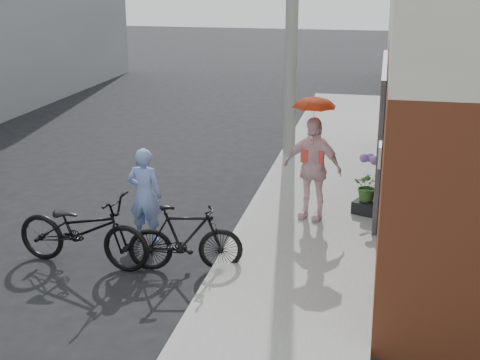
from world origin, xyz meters
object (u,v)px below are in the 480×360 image
(officer, at_px, (145,195))
(kimono_woman, at_px, (312,168))
(bike_right, at_px, (185,238))
(planter, at_px, (367,207))
(bike_left, at_px, (83,230))
(utility_pole, at_px, (292,4))

(officer, height_order, kimono_woman, kimono_woman)
(bike_right, xyz_separation_m, planter, (2.53, 2.69, -0.27))
(officer, bearing_deg, kimono_woman, -148.63)
(officer, relative_size, bike_right, 0.93)
(officer, height_order, bike_right, officer)
(bike_left, distance_m, kimono_woman, 3.96)
(utility_pole, xyz_separation_m, bike_right, (-0.63, -6.20, -2.99))
(officer, xyz_separation_m, kimono_woman, (2.53, 1.33, 0.23))
(kimono_woman, bearing_deg, utility_pole, 120.19)
(planter, bearing_deg, officer, -153.22)
(bike_left, relative_size, planter, 5.08)
(planter, bearing_deg, bike_right, -133.22)
(kimono_woman, distance_m, planter, 1.30)
(utility_pole, xyz_separation_m, officer, (-1.58, -5.26, -2.72))
(bike_right, bearing_deg, kimono_woman, -46.90)
(bike_left, bearing_deg, bike_right, -79.68)
(kimono_woman, relative_size, planter, 4.22)
(utility_pole, relative_size, bike_left, 3.27)
(bike_right, distance_m, kimono_woman, 2.81)
(kimono_woman, height_order, planter, kimono_woman)
(officer, bearing_deg, bike_right, 138.99)
(bike_left, height_order, bike_right, bike_left)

